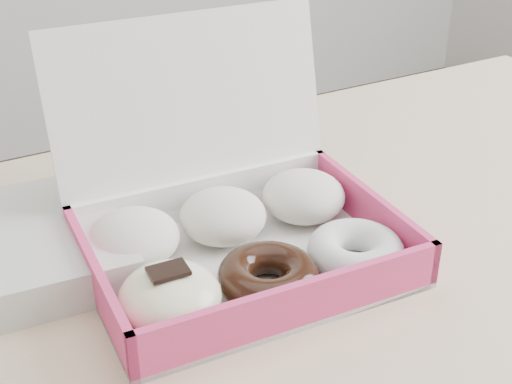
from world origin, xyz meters
TOP-DOWN VIEW (x-y plane):
  - table at (0.00, 0.00)m, footprint 1.20×0.80m
  - donut_box at (-0.19, 0.04)m, footprint 0.34×0.31m

SIDE VIEW (x-z plane):
  - table at x=0.00m, z-range 0.30..1.05m
  - donut_box at x=-0.19m, z-range 0.67..0.91m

